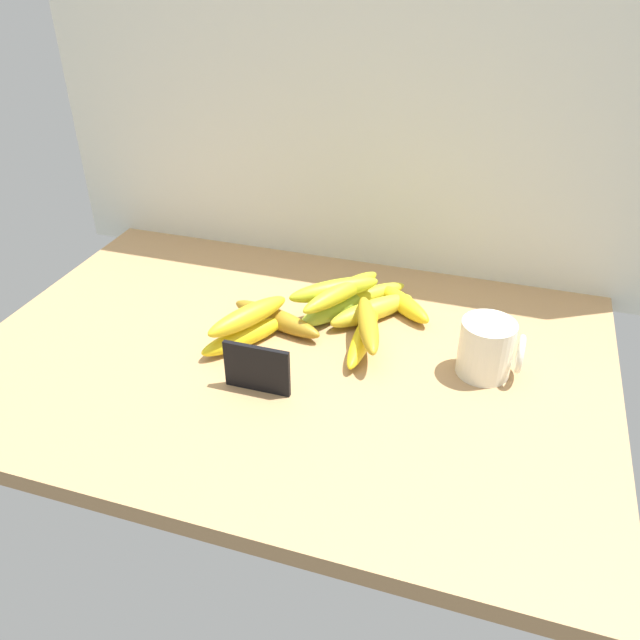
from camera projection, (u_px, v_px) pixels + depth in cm
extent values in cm
cube|color=tan|center=(288.00, 362.00, 112.31)|extent=(110.00, 76.00, 3.00)
cube|color=silver|center=(352.00, 112.00, 125.58)|extent=(130.00, 2.00, 70.00)
cube|color=black|center=(257.00, 369.00, 101.13)|extent=(11.00, 0.80, 8.40)
cube|color=olive|center=(260.00, 385.00, 103.87)|extent=(9.90, 1.20, 0.60)
cylinder|color=white|center=(486.00, 348.00, 104.72)|extent=(8.89, 8.89, 9.74)
torus|color=white|center=(520.00, 354.00, 103.32)|extent=(1.00, 6.46, 6.46)
ellipsoid|color=yellow|center=(403.00, 304.00, 122.50)|extent=(13.72, 12.73, 3.64)
ellipsoid|color=#9F771D|center=(276.00, 319.00, 117.87)|extent=(19.86, 9.63, 3.75)
ellipsoid|color=gold|center=(372.00, 310.00, 120.09)|extent=(15.19, 16.60, 4.01)
ellipsoid|color=yellow|center=(363.00, 298.00, 124.57)|extent=(15.90, 16.95, 3.51)
ellipsoid|color=#9FC038|center=(334.00, 309.00, 120.57)|extent=(11.76, 15.26, 3.89)
ellipsoid|color=yellow|center=(363.00, 336.00, 113.47)|extent=(3.80, 20.20, 3.34)
ellipsoid|color=yellow|center=(245.00, 336.00, 113.09)|extent=(12.67, 16.39, 3.63)
ellipsoid|color=gold|center=(341.00, 292.00, 118.68)|extent=(11.99, 19.32, 3.50)
ellipsoid|color=yellow|center=(248.00, 316.00, 111.86)|extent=(11.32, 16.93, 3.74)
ellipsoid|color=#B7901C|center=(368.00, 324.00, 110.47)|extent=(9.16, 17.94, 3.38)
ellipsoid|color=gold|center=(334.00, 290.00, 119.19)|extent=(16.23, 14.23, 3.73)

